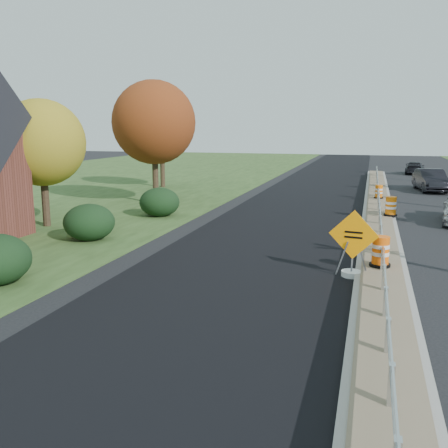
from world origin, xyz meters
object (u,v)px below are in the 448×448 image
(caution_sign, at_px, (352,260))
(barrel_median_near, at_px, (381,252))
(car_dark_mid, at_px, (431,180))
(barrel_median_mid, at_px, (391,207))
(car_dark_far, at_px, (415,168))
(barrel_median_far, at_px, (379,192))

(caution_sign, xyz_separation_m, barrel_median_near, (0.84, 0.66, 0.16))
(car_dark_mid, bearing_deg, barrel_median_near, -106.93)
(caution_sign, xyz_separation_m, barrel_median_mid, (1.45, 10.47, 0.15))
(barrel_median_mid, relative_size, car_dark_far, 0.23)
(barrel_median_near, relative_size, car_dark_mid, 0.20)
(car_dark_mid, xyz_separation_m, car_dark_far, (-0.06, 14.20, -0.18))
(barrel_median_mid, bearing_deg, car_dark_mid, 76.43)
(barrel_median_near, distance_m, car_dark_far, 37.32)
(caution_sign, distance_m, car_dark_mid, 24.05)
(barrel_median_mid, height_order, car_dark_mid, car_dark_mid)
(barrel_median_mid, xyz_separation_m, car_dark_mid, (3.17, 13.13, 0.11))
(car_dark_mid, bearing_deg, car_dark_far, 82.65)
(caution_sign, relative_size, barrel_median_near, 2.17)
(caution_sign, bearing_deg, barrel_median_near, 46.39)
(caution_sign, height_order, car_dark_far, caution_sign)
(caution_sign, distance_m, barrel_median_near, 1.08)
(car_dark_mid, bearing_deg, caution_sign, -108.65)
(barrel_median_mid, xyz_separation_m, car_dark_far, (3.11, 27.32, -0.07))
(caution_sign, bearing_deg, barrel_median_far, 94.94)
(barrel_median_near, bearing_deg, car_dark_far, 84.27)
(caution_sign, bearing_deg, barrel_median_mid, 90.24)
(caution_sign, relative_size, barrel_median_far, 2.56)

